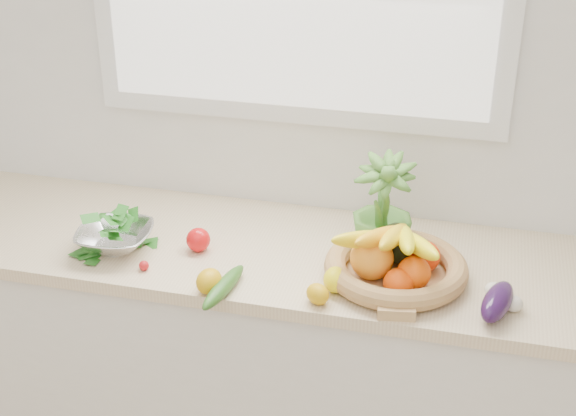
% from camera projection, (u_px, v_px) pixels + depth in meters
% --- Properties ---
extents(back_wall, '(4.50, 0.02, 2.70)m').
position_uv_depth(back_wall, '(297.00, 75.00, 2.48)').
color(back_wall, white).
rests_on(back_wall, ground).
extents(counter_cabinet, '(2.20, 0.58, 0.86)m').
position_uv_depth(counter_cabinet, '(275.00, 372.00, 2.64)').
color(counter_cabinet, silver).
rests_on(counter_cabinet, ground).
extents(countertop, '(2.24, 0.62, 0.04)m').
position_uv_depth(countertop, '(274.00, 253.00, 2.43)').
color(countertop, beige).
rests_on(countertop, counter_cabinet).
extents(orange_loose, '(0.08, 0.08, 0.08)m').
position_uv_depth(orange_loose, '(398.00, 283.00, 2.16)').
color(orange_loose, '#F64A07').
rests_on(orange_loose, countertop).
extents(lemon_a, '(0.07, 0.09, 0.07)m').
position_uv_depth(lemon_a, '(336.00, 280.00, 2.20)').
color(lemon_a, yellow).
rests_on(lemon_a, countertop).
extents(lemon_b, '(0.08, 0.09, 0.07)m').
position_uv_depth(lemon_b, '(209.00, 281.00, 2.19)').
color(lemon_b, '#D39B0B').
rests_on(lemon_b, countertop).
extents(lemon_c, '(0.09, 0.09, 0.06)m').
position_uv_depth(lemon_c, '(318.00, 294.00, 2.14)').
color(lemon_c, '#DAA00B').
rests_on(lemon_c, countertop).
extents(apple, '(0.09, 0.09, 0.07)m').
position_uv_depth(apple, '(198.00, 240.00, 2.39)').
color(apple, red).
rests_on(apple, countertop).
extents(ginger, '(0.10, 0.05, 0.03)m').
position_uv_depth(ginger, '(396.00, 312.00, 2.09)').
color(ginger, tan).
rests_on(ginger, countertop).
extents(garlic_a, '(0.06, 0.06, 0.04)m').
position_uv_depth(garlic_a, '(494.00, 290.00, 2.17)').
color(garlic_a, silver).
rests_on(garlic_a, countertop).
extents(garlic_b, '(0.07, 0.07, 0.04)m').
position_uv_depth(garlic_b, '(363.00, 267.00, 2.28)').
color(garlic_b, white).
rests_on(garlic_b, countertop).
extents(garlic_c, '(0.06, 0.06, 0.04)m').
position_uv_depth(garlic_c, '(513.00, 304.00, 2.11)').
color(garlic_c, beige).
rests_on(garlic_c, countertop).
extents(eggplant, '(0.12, 0.20, 0.07)m').
position_uv_depth(eggplant, '(497.00, 302.00, 2.09)').
color(eggplant, '#270F39').
rests_on(eggplant, countertop).
extents(cucumber, '(0.08, 0.24, 0.04)m').
position_uv_depth(cucumber, '(224.00, 287.00, 2.18)').
color(cucumber, '#315C1B').
rests_on(cucumber, countertop).
extents(radish, '(0.04, 0.04, 0.03)m').
position_uv_depth(radish, '(144.00, 266.00, 2.30)').
color(radish, red).
rests_on(radish, countertop).
extents(potted_herb, '(0.19, 0.19, 0.32)m').
position_uv_depth(potted_herb, '(383.00, 208.00, 2.33)').
color(potted_herb, '#4B832F').
rests_on(potted_herb, countertop).
extents(fruit_basket, '(0.46, 0.46, 0.20)m').
position_uv_depth(fruit_basket, '(395.00, 261.00, 2.24)').
color(fruit_basket, tan).
rests_on(fruit_basket, countertop).
extents(colander_with_spinach, '(0.25, 0.25, 0.12)m').
position_uv_depth(colander_with_spinach, '(115.00, 233.00, 2.38)').
color(colander_with_spinach, silver).
rests_on(colander_with_spinach, countertop).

